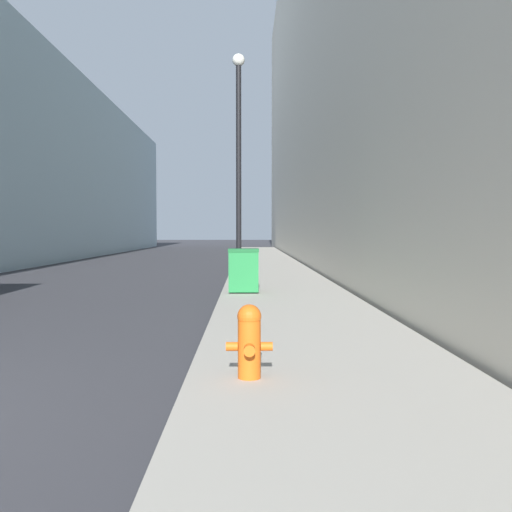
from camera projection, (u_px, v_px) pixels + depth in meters
The scene contains 5 objects.
sidewalk_right at pixel (271, 271), 22.24m from camera, with size 3.11×60.00×0.14m.
building_right_stone at pixel (411, 56), 29.88m from camera, with size 12.00×60.00×21.66m.
fire_hydrant at pixel (249, 339), 5.74m from camera, with size 0.47×0.36×0.75m.
trash_bin at pixel (244, 270), 13.72m from camera, with size 0.73×0.61×1.06m.
lamppost at pixel (239, 160), 16.86m from camera, with size 0.36×0.36×6.69m.
Camera 1 is at (4.68, -4.18, 1.63)m, focal length 40.00 mm.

